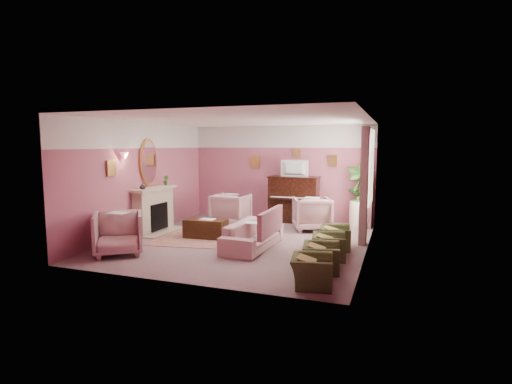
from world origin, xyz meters
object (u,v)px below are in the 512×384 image
(olive_chair_d, at_px, (335,234))
(sofa, at_px, (253,230))
(floral_armchair_left, at_px, (231,207))
(olive_chair_b, at_px, (321,253))
(side_table, at_px, (359,214))
(floral_armchair_right, at_px, (312,212))
(floral_armchair_front, at_px, (118,231))
(television, at_px, (294,167))
(olive_chair_a, at_px, (312,266))
(coffee_table, at_px, (206,229))
(piano, at_px, (294,200))
(olive_chair_c, at_px, (329,242))

(olive_chair_d, bearing_deg, sofa, -161.09)
(floral_armchair_left, height_order, olive_chair_d, floral_armchair_left)
(olive_chair_b, xyz_separation_m, side_table, (0.28, 4.13, 0.03))
(floral_armchair_right, distance_m, floral_armchair_front, 4.89)
(television, height_order, olive_chair_b, television)
(olive_chair_d, bearing_deg, floral_armchair_right, 117.09)
(floral_armchair_front, height_order, olive_chair_b, floral_armchair_front)
(floral_armchair_front, bearing_deg, olive_chair_a, -6.83)
(sofa, distance_m, floral_armchair_front, 2.80)
(coffee_table, distance_m, sofa, 1.51)
(piano, bearing_deg, olive_chair_c, -65.20)
(sofa, height_order, olive_chair_d, sofa)
(television, bearing_deg, floral_armchair_left, -150.08)
(floral_armchair_left, xyz_separation_m, olive_chair_b, (3.16, -3.30, -0.16))
(sofa, height_order, olive_chair_b, sofa)
(sofa, bearing_deg, side_table, 57.38)
(piano, xyz_separation_m, olive_chair_b, (1.59, -4.25, -0.33))
(floral_armchair_right, distance_m, olive_chair_d, 1.89)
(coffee_table, xyz_separation_m, olive_chair_a, (3.09, -2.41, 0.10))
(floral_armchair_right, height_order, olive_chair_c, floral_armchair_right)
(piano, xyz_separation_m, coffee_table, (-1.51, -2.66, -0.43))
(floral_armchair_left, distance_m, olive_chair_d, 3.57)
(olive_chair_b, relative_size, side_table, 1.06)
(piano, xyz_separation_m, olive_chair_a, (1.59, -5.07, -0.33))
(piano, height_order, floral_armchair_front, piano)
(floral_armchair_right, bearing_deg, floral_armchair_left, -179.38)
(television, height_order, floral_armchair_front, television)
(olive_chair_b, bearing_deg, floral_armchair_left, 133.81)
(piano, xyz_separation_m, floral_armchair_right, (0.73, -0.93, -0.17))
(olive_chair_b, distance_m, olive_chair_d, 1.64)
(olive_chair_b, bearing_deg, floral_armchair_right, 104.52)
(olive_chair_c, relative_size, side_table, 1.06)
(piano, height_order, olive_chair_d, piano)
(coffee_table, height_order, sofa, sofa)
(piano, height_order, olive_chair_c, piano)
(floral_armchair_front, relative_size, olive_chair_c, 1.30)
(floral_armchair_left, relative_size, olive_chair_c, 1.30)
(piano, distance_m, floral_armchair_left, 1.85)
(olive_chair_b, height_order, side_table, side_table)
(piano, xyz_separation_m, side_table, (1.86, -0.12, -0.30))
(floral_armchair_right, height_order, floral_armchair_front, same)
(sofa, xyz_separation_m, floral_armchair_front, (-2.43, -1.39, 0.09))
(olive_chair_a, bearing_deg, olive_chair_c, 90.00)
(floral_armchair_right, distance_m, olive_chair_a, 4.23)
(piano, height_order, television, television)
(piano, bearing_deg, floral_armchair_right, -52.05)
(sofa, relative_size, olive_chair_a, 2.62)
(television, bearing_deg, coffee_table, -120.00)
(coffee_table, xyz_separation_m, floral_armchair_front, (-1.02, -1.92, 0.26))
(coffee_table, relative_size, floral_armchair_right, 1.04)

